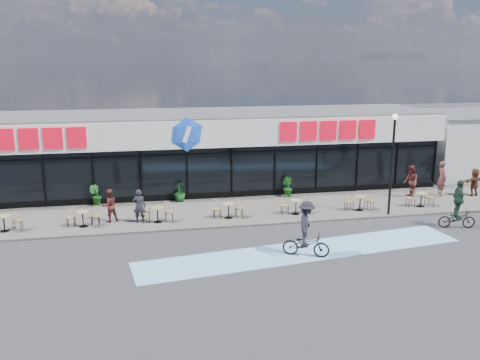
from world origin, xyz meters
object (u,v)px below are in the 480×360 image
Objects in this scene: pedestrian_c at (474,182)px; pedestrian_b at (442,178)px; lamp_post at (392,156)px; cyclist_a at (306,233)px; patron_right at (109,205)px; potted_plant_right at (287,187)px; pedestrian_a at (411,182)px; patron_left at (139,206)px; cyclist_b at (458,209)px; potted_plant_mid at (180,192)px; potted_plant_left at (96,195)px.

pedestrian_b is at bearing -29.28° from pedestrian_c.
lamp_post reaches higher than pedestrian_b.
patron_right is at bearing 144.15° from cyclist_a.
pedestrian_b is (8.80, -1.31, 0.43)m from potted_plant_right.
patron_right is at bearing 173.89° from lamp_post.
patron_left is at bearing -72.23° from pedestrian_a.
patron_right is 9.85m from cyclist_a.
cyclist_b reaches higher than pedestrian_a.
potted_plant_mid is at bearing -113.17° from patron_left.
potted_plant_right is at bearing 134.76° from cyclist_b.
patron_left reaches higher than potted_plant_right.
pedestrian_b is (4.69, 2.86, -2.02)m from lamp_post.
potted_plant_mid is at bearing -20.28° from pedestrian_c.
pedestrian_c is 13.90m from cyclist_a.
cyclist_a reaches higher than pedestrian_c.
cyclist_a is at bearing -63.01° from potted_plant_mid.
potted_plant_right is (6.07, -0.20, 0.02)m from potted_plant_mid.
pedestrian_c is (3.79, -0.31, -0.13)m from pedestrian_a.
potted_plant_left is at bearing 178.62° from potted_plant_right.
pedestrian_b reaches higher than pedestrian_c.
pedestrian_c is at bearing -5.57° from potted_plant_left.
pedestrian_a is (12.83, -1.70, 0.38)m from potted_plant_mid.
potted_plant_mid is 0.55× the size of pedestrian_b.
pedestrian_a is at bearing 160.90° from patron_right.
lamp_post reaches higher than patron_right.
patron_right is at bearing -7.23° from patron_left.
lamp_post is 4.52× the size of potted_plant_right.
pedestrian_a is 2.06m from pedestrian_b.
pedestrian_c is at bearing -98.93° from pedestrian_b.
patron_right is 0.81× the size of pedestrian_b.
pedestrian_a reaches higher than patron_right.
patron_right is 1.01× the size of pedestrian_c.
patron_right reaches higher than potted_plant_left.
cyclist_a is at bearing 120.86° from patron_right.
potted_plant_left is 0.69× the size of patron_right.
potted_plant_mid is 0.59× the size of pedestrian_a.
potted_plant_mid is at bearing -85.98° from pedestrian_a.
potted_plant_right is 8.63m from cyclist_a.
patron_left is 1.48m from patron_right.
patron_right is 0.87× the size of pedestrian_a.
pedestrian_b is 1.24× the size of pedestrian_c.
patron_right is 16.44m from pedestrian_a.
pedestrian_a is at bearing -5.77° from potted_plant_left.
lamp_post reaches higher than potted_plant_mid.
potted_plant_left is 10.54m from potted_plant_right.
potted_plant_left is at bearing -45.90° from patron_left.
pedestrian_a is 0.93× the size of pedestrian_b.
lamp_post is 14.01m from patron_right.
lamp_post is 7.20m from pedestrian_c.
cyclist_a is (7.98, -5.77, 0.08)m from patron_right.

